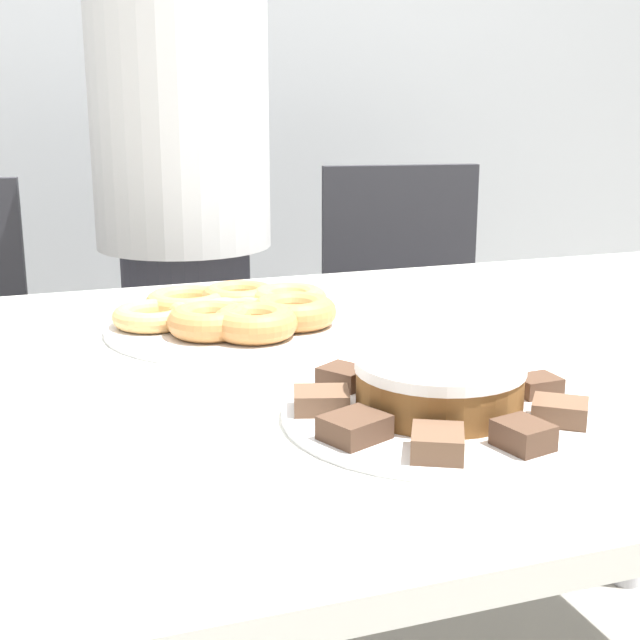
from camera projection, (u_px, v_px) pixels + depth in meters
name	position (u px, v px, depth m)	size (l,w,h in m)	color
wall_back	(131.00, 8.00, 2.47)	(8.00, 0.05, 2.60)	#B2B7BC
table	(328.00, 413.00, 1.14)	(1.88, 1.04, 0.75)	silver
person_standing	(184.00, 220.00, 1.88)	(0.37, 0.37, 1.56)	#383842
office_chair_right	(412.00, 363.00, 2.19)	(0.51, 0.51, 0.90)	black
plate_cake	(438.00, 413.00, 0.93)	(0.33, 0.33, 0.01)	white
plate_donuts	(234.00, 326.00, 1.27)	(0.36, 0.36, 0.01)	white
frosted_cake	(439.00, 384.00, 0.92)	(0.18, 0.18, 0.05)	brown
lamington_0	(404.00, 362.00, 1.04)	(0.06, 0.06, 0.03)	brown
lamington_1	(344.00, 377.00, 1.00)	(0.06, 0.07, 0.02)	#513828
lamington_2	(321.00, 400.00, 0.92)	(0.07, 0.06, 0.02)	brown
lamington_3	(355.00, 427.00, 0.85)	(0.07, 0.07, 0.02)	#513828
lamington_4	(438.00, 443.00, 0.81)	(0.07, 0.07, 0.02)	brown
lamington_5	(523.00, 435.00, 0.82)	(0.05, 0.06, 0.02)	#513828
lamington_6	(560.00, 411.00, 0.89)	(0.07, 0.07, 0.02)	brown
lamington_7	(537.00, 385.00, 0.97)	(0.05, 0.04, 0.02)	#513828
lamington_8	(476.00, 368.00, 1.03)	(0.06, 0.06, 0.02)	brown
donut_0	(233.00, 313.00, 1.27)	(0.11, 0.11, 0.03)	#E5AD66
donut_1	(255.00, 323.00, 1.19)	(0.12, 0.12, 0.04)	#C68447
donut_2	(291.00, 312.00, 1.25)	(0.12, 0.12, 0.04)	#C68447
donut_3	(289.00, 300.00, 1.33)	(0.12, 0.12, 0.04)	tan
donut_4	(239.00, 297.00, 1.35)	(0.12, 0.12, 0.03)	#D18E4C
donut_5	(188.00, 302.00, 1.33)	(0.13, 0.13, 0.03)	tan
donut_6	(153.00, 316.00, 1.25)	(0.11, 0.11, 0.03)	#E5AD66
donut_7	(210.00, 321.00, 1.20)	(0.11, 0.11, 0.04)	#C68447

